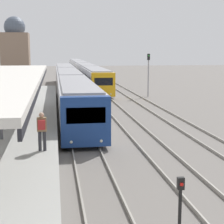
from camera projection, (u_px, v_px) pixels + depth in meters
The scene contains 7 objects.
platform_canopy at pixel (0, 78), 17.61m from camera, with size 4.00×23.07×3.07m.
person_on_platform at pixel (42, 128), 15.80m from camera, with size 0.40×0.40×1.66m.
train_near at pixel (69, 83), 41.66m from camera, with size 2.62×46.02×3.01m.
train_far at pixel (83, 70), 68.53m from camera, with size 2.57×58.74×2.97m.
signal_post_near at pixel (180, 198), 10.74m from camera, with size 0.20×0.21×1.68m.
signal_mast_far at pixel (148, 70), 42.00m from camera, with size 0.28×0.29×4.84m.
distant_domed_building at pixel (16, 53), 57.24m from camera, with size 4.14×4.14×10.28m.
Camera 1 is at (-1.54, -5.53, 5.26)m, focal length 60.00 mm.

